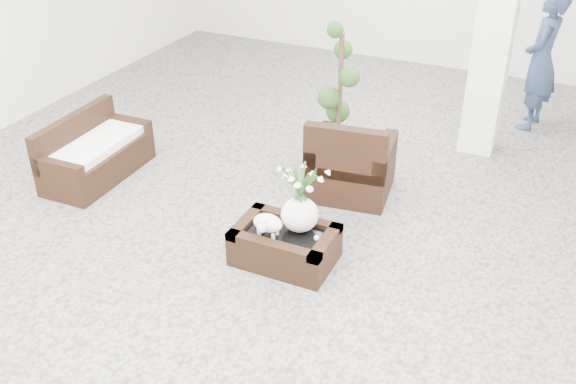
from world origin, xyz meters
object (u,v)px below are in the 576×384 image
at_px(coffee_table, 285,246).
at_px(loveseat, 96,148).
at_px(armchair, 352,154).
at_px(topiary, 340,97).

xyz_separation_m(coffee_table, loveseat, (-2.59, 0.56, 0.19)).
distance_m(coffee_table, loveseat, 2.65).
bearing_deg(loveseat, coffee_table, -103.20).
bearing_deg(armchair, topiary, -64.60).
height_order(coffee_table, armchair, armchair).
relative_size(coffee_table, armchair, 1.00).
distance_m(coffee_table, topiary, 2.14).
height_order(armchair, loveseat, armchair).
bearing_deg(coffee_table, armchair, 86.03).
bearing_deg(topiary, armchair, -56.93).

